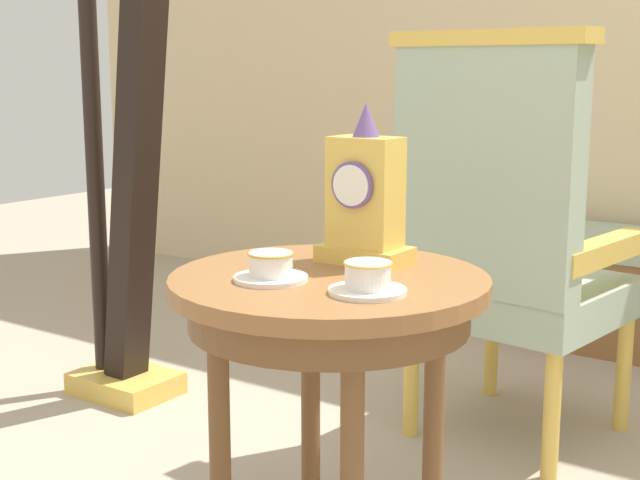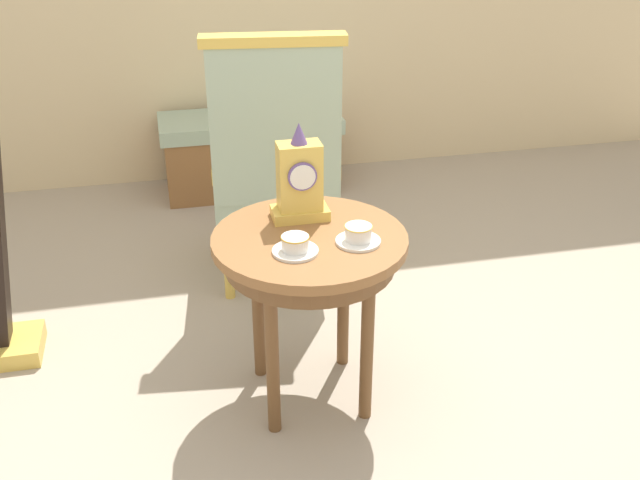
% 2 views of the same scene
% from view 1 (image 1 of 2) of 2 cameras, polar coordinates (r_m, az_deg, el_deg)
% --- Properties ---
extents(side_table, '(0.64, 0.64, 0.64)m').
position_cam_1_polar(side_table, '(1.82, 0.58, -4.76)').
color(side_table, brown).
rests_on(side_table, ground).
extents(teacup_left, '(0.14, 0.14, 0.06)m').
position_cam_1_polar(teacup_left, '(1.75, -3.13, -1.80)').
color(teacup_left, white).
rests_on(teacup_left, side_table).
extents(teacup_right, '(0.14, 0.14, 0.06)m').
position_cam_1_polar(teacup_right, '(1.65, 3.02, -2.51)').
color(teacup_right, white).
rests_on(teacup_right, side_table).
extents(mantel_clock, '(0.19, 0.11, 0.34)m').
position_cam_1_polar(mantel_clock, '(1.89, 2.85, 2.55)').
color(mantel_clock, gold).
rests_on(mantel_clock, side_table).
extents(armchair, '(0.60, 0.59, 1.14)m').
position_cam_1_polar(armchair, '(2.50, 11.60, 0.15)').
color(armchair, '#9EB299').
rests_on(armchair, ground).
extents(harp, '(0.40, 0.24, 1.86)m').
position_cam_1_polar(harp, '(2.86, -12.24, 4.74)').
color(harp, gold).
rests_on(harp, ground).
extents(window_bench, '(1.01, 0.40, 0.44)m').
position_cam_1_polar(window_bench, '(3.58, 18.82, -3.04)').
color(window_bench, '#9EB299').
rests_on(window_bench, ground).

